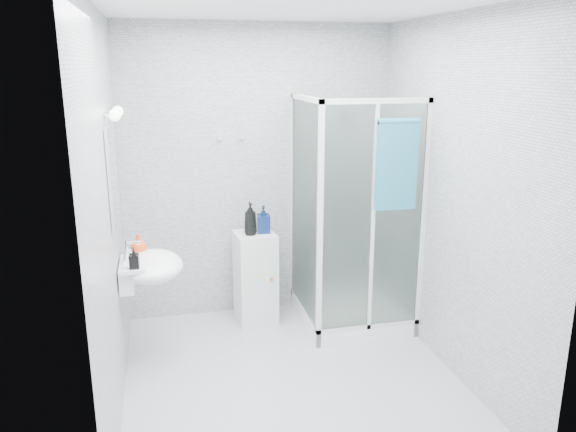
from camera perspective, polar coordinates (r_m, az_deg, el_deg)
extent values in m
cube|color=#B9BDC0|center=(3.80, 0.45, 0.81)|extent=(2.40, 2.60, 2.60)
cube|color=#B5B8BB|center=(4.31, 0.42, -16.15)|extent=(2.40, 2.60, 0.01)
cube|color=white|center=(3.71, 0.50, 20.64)|extent=(2.40, 2.60, 0.01)
cube|color=white|center=(5.20, 6.38, -9.81)|extent=(0.90, 0.90, 0.12)
cube|color=silver|center=(4.60, 1.91, 11.85)|extent=(0.04, 0.90, 0.04)
cube|color=silver|center=(4.32, 9.04, 11.47)|extent=(0.90, 0.04, 0.04)
cube|color=silver|center=(4.35, 3.26, -1.47)|extent=(0.04, 0.04, 2.00)
cube|color=white|center=(4.74, 1.70, 0.43)|extent=(0.02, 0.82, 1.84)
cube|color=white|center=(4.47, 8.60, -0.64)|extent=(0.82, 0.02, 1.84)
cube|color=silver|center=(4.48, 8.55, -0.61)|extent=(0.03, 0.04, 1.84)
cylinder|color=silver|center=(5.16, 5.37, 5.10)|extent=(0.02, 0.02, 1.00)
cylinder|color=silver|center=(5.08, 5.61, 10.28)|extent=(0.09, 0.05, 0.09)
cylinder|color=silver|center=(5.27, 5.71, 1.96)|extent=(0.12, 0.04, 0.12)
cylinder|color=silver|center=(4.42, 12.54, 8.77)|extent=(0.03, 0.05, 0.03)
cube|color=white|center=(4.31, -16.00, -5.73)|extent=(0.10, 0.40, 0.18)
ellipsoid|color=white|center=(4.28, -13.64, -4.98)|extent=(0.46, 0.56, 0.20)
cube|color=white|center=(4.27, -15.29, -4.44)|extent=(0.16, 0.50, 0.02)
cylinder|color=silver|center=(4.25, -16.17, -3.46)|extent=(0.04, 0.04, 0.16)
cylinder|color=silver|center=(4.23, -15.56, -2.59)|extent=(0.12, 0.02, 0.02)
cube|color=white|center=(4.11, -17.38, 4.06)|extent=(0.02, 0.60, 0.70)
cylinder|color=silver|center=(3.90, -17.79, 9.70)|extent=(0.05, 0.04, 0.04)
sphere|color=white|center=(3.90, -17.20, 9.74)|extent=(0.08, 0.08, 0.08)
cylinder|color=silver|center=(4.22, -17.47, 10.07)|extent=(0.05, 0.04, 0.04)
sphere|color=white|center=(4.22, -16.92, 10.11)|extent=(0.08, 0.08, 0.08)
cylinder|color=silver|center=(4.92, -7.03, 7.74)|extent=(0.02, 0.04, 0.02)
sphere|color=silver|center=(4.90, -7.00, 7.71)|extent=(0.03, 0.03, 0.03)
cylinder|color=silver|center=(4.95, -4.71, 7.84)|extent=(0.02, 0.04, 0.02)
sphere|color=silver|center=(4.92, -4.67, 7.81)|extent=(0.03, 0.03, 0.03)
cube|color=silver|center=(5.03, -3.33, -6.24)|extent=(0.37, 0.37, 0.82)
cube|color=silver|center=(4.88, -2.99, -6.93)|extent=(0.30, 0.04, 0.70)
sphere|color=#AE4E18|center=(4.87, -1.70, -6.45)|extent=(0.03, 0.03, 0.03)
cube|color=teal|center=(4.39, 11.00, 4.99)|extent=(0.33, 0.04, 0.68)
cylinder|color=teal|center=(4.35, 11.22, 9.41)|extent=(0.33, 0.05, 0.05)
imported|color=black|center=(4.82, -3.85, -0.29)|extent=(0.13, 0.13, 0.28)
imported|color=#0C1C4C|center=(4.88, -2.51, -0.34)|extent=(0.11, 0.12, 0.24)
imported|color=#DD4B1A|center=(4.36, -14.95, -2.77)|extent=(0.12, 0.12, 0.15)
imported|color=black|center=(4.07, -15.37, -4.16)|extent=(0.07, 0.07, 0.15)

